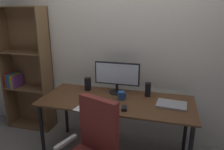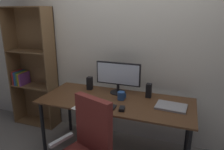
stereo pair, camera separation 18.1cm
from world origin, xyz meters
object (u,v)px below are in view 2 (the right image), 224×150
at_px(mouse, 122,109).
at_px(coffee_mug, 121,96).
at_px(keyboard, 103,106).
at_px(speaker_left, 90,83).
at_px(speaker_right, 149,90).
at_px(bookshelf, 33,69).
at_px(monitor, 118,76).
at_px(desk, 116,106).
at_px(laptop, 171,107).

xyz_separation_m(mouse, coffee_mug, (-0.09, 0.26, 0.03)).
bearing_deg(keyboard, coffee_mug, 61.48).
bearing_deg(speaker_left, mouse, -37.31).
xyz_separation_m(mouse, speaker_right, (0.20, 0.44, 0.07)).
bearing_deg(bookshelf, keyboard, -22.61).
bearing_deg(speaker_left, keyboard, -50.16).
relative_size(monitor, mouse, 5.88).
distance_m(keyboard, coffee_mug, 0.28).
xyz_separation_m(mouse, bookshelf, (-1.62, 0.59, 0.12)).
xyz_separation_m(coffee_mug, bookshelf, (-1.52, 0.33, 0.09)).
relative_size(desk, keyboard, 6.13).
relative_size(desk, speaker_left, 10.45).
height_order(keyboard, mouse, mouse).
distance_m(laptop, speaker_right, 0.36).
relative_size(speaker_right, bookshelf, 0.09).
bearing_deg(coffee_mug, bookshelf, 167.73).
bearing_deg(speaker_right, speaker_left, 180.00).
relative_size(keyboard, speaker_left, 1.71).
bearing_deg(mouse, speaker_right, 56.60).
xyz_separation_m(desk, keyboard, (-0.08, -0.21, 0.08)).
bearing_deg(monitor, keyboard, -94.03).
height_order(laptop, bookshelf, bookshelf).
relative_size(keyboard, coffee_mug, 2.86).
bearing_deg(bookshelf, coffee_mug, -12.27).
height_order(speaker_left, bookshelf, bookshelf).
bearing_deg(desk, speaker_left, 153.51).
xyz_separation_m(laptop, speaker_right, (-0.28, 0.21, 0.07)).
xyz_separation_m(desk, laptop, (0.62, 0.01, 0.09)).
relative_size(monitor, bookshelf, 0.31).
bearing_deg(speaker_right, bookshelf, 175.30).
bearing_deg(speaker_left, speaker_right, 0.00).
xyz_separation_m(desk, monitor, (-0.05, 0.23, 0.30)).
bearing_deg(laptop, desk, -173.70).
bearing_deg(coffee_mug, laptop, -2.29).
bearing_deg(keyboard, laptop, 17.31).
bearing_deg(coffee_mug, desk, -144.95).
xyz_separation_m(keyboard, mouse, (0.22, -0.01, 0.01)).
xyz_separation_m(speaker_right, bookshelf, (-1.81, 0.15, 0.06)).
bearing_deg(mouse, laptop, 16.95).
bearing_deg(speaker_right, laptop, -35.88).
relative_size(desk, speaker_right, 10.45).
distance_m(desk, coffee_mug, 0.14).
relative_size(mouse, bookshelf, 0.05).
distance_m(monitor, coffee_mug, 0.28).
relative_size(coffee_mug, bookshelf, 0.06).
xyz_separation_m(desk, bookshelf, (-1.47, 0.37, 0.22)).
distance_m(desk, bookshelf, 1.53).
bearing_deg(monitor, bookshelf, 174.34).
relative_size(desk, laptop, 5.55).
bearing_deg(laptop, speaker_left, 174.11).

